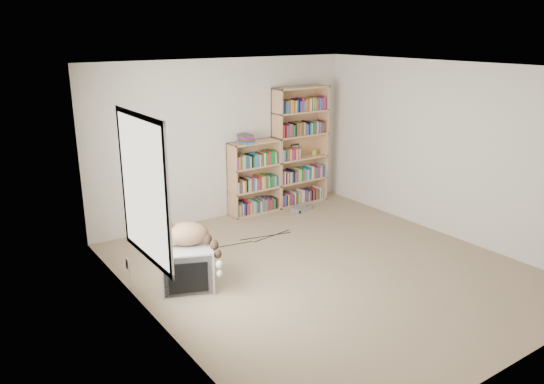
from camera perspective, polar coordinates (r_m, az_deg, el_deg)
floor at (r=6.82m, az=5.77°, el=-8.24°), size 4.50×5.00×0.01m
wall_back at (r=8.39m, az=-5.11°, el=5.61°), size 4.50×0.02×2.50m
wall_front at (r=4.88m, az=25.61°, el=-4.55°), size 4.50×0.02×2.50m
wall_left at (r=5.26m, az=-12.85°, el=-1.74°), size 0.02×5.00×2.50m
wall_right at (r=8.01m, az=18.46°, el=4.25°), size 0.02×5.00×2.50m
ceiling at (r=6.19m, az=6.48°, el=13.19°), size 4.50×5.00×0.02m
window at (r=5.40m, az=-13.65°, el=0.36°), size 0.02×1.22×1.52m
crt_tv at (r=6.32m, az=-9.11°, el=-7.97°), size 0.75×0.72×0.51m
cat at (r=6.18m, az=-8.65°, el=-4.89°), size 0.66×0.77×0.60m
bookcase_tall at (r=9.09m, az=2.98°, el=4.59°), size 1.00×0.30×2.00m
bookcase_short at (r=8.67m, az=-1.96°, el=1.24°), size 0.87×0.30×1.20m
book_stack at (r=8.36m, az=-2.77°, el=5.75°), size 0.21×0.27×0.15m
green_mug at (r=9.27m, az=4.51°, el=4.28°), size 0.08×0.08×0.09m
framed_print at (r=9.14m, az=2.53°, el=4.52°), size 0.16×0.05×0.21m
dvd_player at (r=8.91m, az=3.18°, el=-1.76°), size 0.38×0.32×0.07m
wall_outlet at (r=6.39m, az=-15.29°, el=-7.46°), size 0.01×0.08×0.13m
floor_cables at (r=7.62m, az=-1.08°, el=-5.33°), size 1.20×0.70×0.01m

